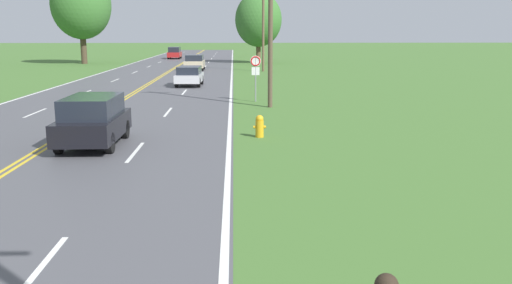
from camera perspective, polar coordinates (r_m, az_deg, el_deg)
fire_hydrant at (r=20.13m, az=0.38°, el=1.70°), size 0.47×0.31×0.84m
traffic_sign at (r=30.36m, az=-0.04°, el=7.89°), size 0.60×0.10×2.57m
utility_pole_midground at (r=28.08m, az=1.54°, el=13.52°), size 1.80×0.24×9.37m
utility_pole_far at (r=54.42m, az=0.77°, el=12.24°), size 1.80×0.24×8.80m
tree_behind_sign at (r=69.19m, az=0.26°, el=12.74°), size 5.82×5.82×8.71m
tree_mid_treeline at (r=71.00m, az=-17.95°, el=13.56°), size 7.19×7.19×11.23m
car_black_van_mid_far at (r=19.37m, az=-16.77°, el=2.26°), size 1.85×4.11×1.71m
car_silver_hatchback_receding at (r=39.82m, az=-7.03°, el=6.98°), size 1.89×3.83×1.41m
car_champagne_hatchback_distant at (r=56.38m, az=-6.48°, el=8.37°), size 1.95×3.80×1.57m
car_red_van_horizon at (r=81.42m, az=-8.57°, el=9.28°), size 1.79×4.27×1.70m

